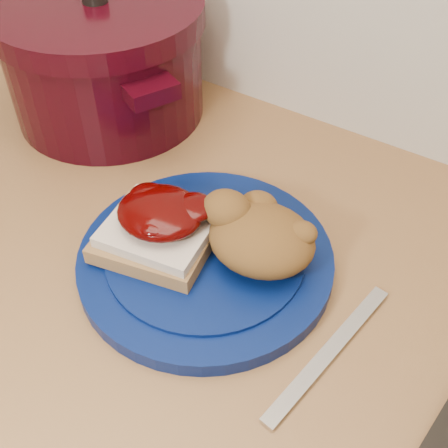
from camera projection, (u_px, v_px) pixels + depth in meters
The scene contains 7 objects.
base_cabinet at pixel (215, 447), 0.93m from camera, with size 4.00×0.60×0.86m, color beige.
plate at pixel (206, 259), 0.59m from camera, with size 0.27×0.27×0.02m, color #05144A.
sandwich at pixel (158, 226), 0.57m from camera, with size 0.13×0.12×0.06m.
stuffing_mound at pixel (262, 239), 0.56m from camera, with size 0.11×0.09×0.05m, color brown.
butter_knife at pixel (329, 352), 0.52m from camera, with size 0.19×0.01×0.00m, color silver.
dutch_oven at pixel (105, 59), 0.75m from camera, with size 0.36×0.36×0.18m.
pepper_grinder at pixel (77, 55), 0.79m from camera, with size 0.07×0.07×0.12m.
Camera 1 is at (0.23, 1.17, 1.35)m, focal length 45.00 mm.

